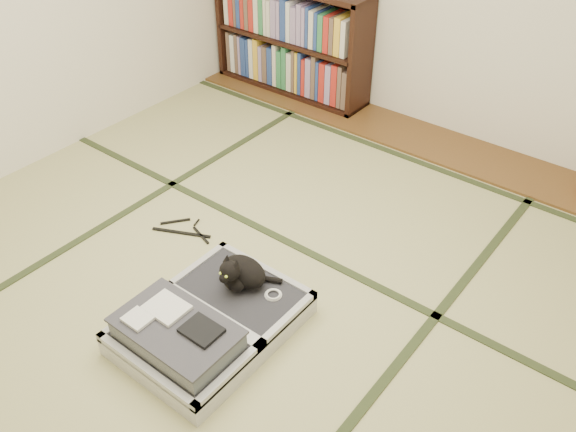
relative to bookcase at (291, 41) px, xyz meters
The scene contains 9 objects.
floor 2.46m from the bookcase, 58.64° to the right, with size 4.50×4.50×0.00m, color tan.
wood_strip 1.34m from the bookcase, ahead, with size 4.00×0.50×0.02m, color brown.
room_shell 2.63m from the bookcase, 58.64° to the right, with size 4.50×4.50×4.50m.
tatami_borders 2.07m from the bookcase, 51.32° to the right, with size 4.00×4.50×0.01m.
bookcase is the anchor object (origin of this frame).
suitcase 2.90m from the bookcase, 60.69° to the right, with size 0.67×0.89×0.26m.
cat 2.63m from the bookcase, 57.86° to the right, with size 0.30×0.30×0.24m.
cable_coil 2.70m from the bookcase, 54.15° to the right, with size 0.09×0.09×0.02m.
hanger 2.14m from the bookcase, 70.46° to the right, with size 0.38×0.25×0.01m.
Camera 1 is at (1.76, -1.83, 2.36)m, focal length 38.00 mm.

